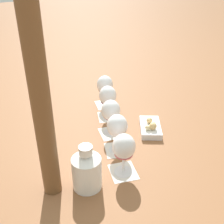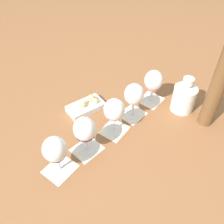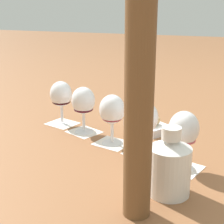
{
  "view_description": "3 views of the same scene",
  "coord_description": "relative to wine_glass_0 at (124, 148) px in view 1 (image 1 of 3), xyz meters",
  "views": [
    {
      "loc": [
        -0.89,
        0.53,
        0.69
      ],
      "look_at": [
        -0.0,
        -0.0,
        0.1
      ],
      "focal_mm": 45.0,
      "sensor_mm": 36.0,
      "label": 1
    },
    {
      "loc": [
        0.6,
        0.24,
        0.72
      ],
      "look_at": [
        -0.0,
        -0.0,
        0.1
      ],
      "focal_mm": 38.0,
      "sensor_mm": 36.0,
      "label": 2
    },
    {
      "loc": [
        -0.38,
        0.95,
        0.43
      ],
      "look_at": [
        -0.0,
        -0.0,
        0.1
      ],
      "focal_mm": 55.0,
      "sensor_mm": 36.0,
      "label": 3
    }
  ],
  "objects": [
    {
      "name": "wine_glass_1",
      "position": [
        0.12,
        -0.05,
        -0.0
      ],
      "size": [
        0.08,
        0.08,
        0.16
      ],
      "color": "white",
      "rests_on": "tasting_card_1"
    },
    {
      "name": "tasting_card_0",
      "position": [
        0.0,
        0.0,
        -0.11
      ],
      "size": [
        0.12,
        0.12,
        0.0
      ],
      "color": "silver",
      "rests_on": "ground_plane"
    },
    {
      "name": "wine_glass_4",
      "position": [
        0.48,
        -0.2,
        -0.0
      ],
      "size": [
        0.08,
        0.08,
        0.16
      ],
      "color": "white",
      "rests_on": "tasting_card_4"
    },
    {
      "name": "wine_glass_2",
      "position": [
        0.24,
        -0.09,
        -0.0
      ],
      "size": [
        0.08,
        0.08,
        0.16
      ],
      "color": "white",
      "rests_on": "tasting_card_2"
    },
    {
      "name": "umbrella_pole",
      "position": [
        0.05,
        0.25,
        0.4
      ],
      "size": [
        0.06,
        0.06,
        1.02
      ],
      "color": "brown",
      "rests_on": "ground_plane"
    },
    {
      "name": "tasting_card_3",
      "position": [
        0.37,
        -0.15,
        -0.11
      ],
      "size": [
        0.13,
        0.12,
        0.0
      ],
      "color": "silver",
      "rests_on": "ground_plane"
    },
    {
      "name": "snack_dish",
      "position": [
        0.17,
        -0.25,
        -0.09
      ],
      "size": [
        0.18,
        0.16,
        0.06
      ],
      "color": "silver",
      "rests_on": "ground_plane"
    },
    {
      "name": "wine_glass_0",
      "position": [
        0.0,
        0.0,
        0.0
      ],
      "size": [
        0.08,
        0.08,
        0.16
      ],
      "color": "white",
      "rests_on": "tasting_card_0"
    },
    {
      "name": "tasting_card_4",
      "position": [
        0.48,
        -0.2,
        -0.11
      ],
      "size": [
        0.12,
        0.12,
        0.0
      ],
      "color": "silver",
      "rests_on": "ground_plane"
    },
    {
      "name": "wine_glass_3",
      "position": [
        0.37,
        -0.15,
        -0.0
      ],
      "size": [
        0.08,
        0.08,
        0.16
      ],
      "color": "white",
      "rests_on": "tasting_card_3"
    },
    {
      "name": "ceramic_vase",
      "position": [
        0.0,
        0.14,
        -0.04
      ],
      "size": [
        0.1,
        0.1,
        0.16
      ],
      "color": "white",
      "rests_on": "ground_plane"
    },
    {
      "name": "ground_plane",
      "position": [
        0.24,
        -0.1,
        -0.11
      ],
      "size": [
        8.0,
        8.0,
        0.0
      ],
      "primitive_type": "plane",
      "color": "brown"
    },
    {
      "name": "tasting_card_2",
      "position": [
        0.24,
        -0.09,
        -0.11
      ],
      "size": [
        0.12,
        0.11,
        0.0
      ],
      "color": "silver",
      "rests_on": "ground_plane"
    },
    {
      "name": "tasting_card_1",
      "position": [
        0.12,
        -0.05,
        -0.11
      ],
      "size": [
        0.13,
        0.12,
        0.0
      ],
      "color": "silver",
      "rests_on": "ground_plane"
    }
  ]
}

